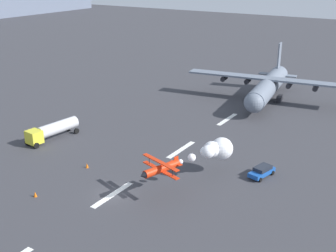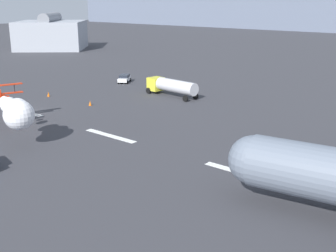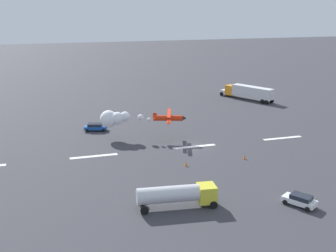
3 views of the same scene
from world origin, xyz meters
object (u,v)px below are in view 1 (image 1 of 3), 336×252
cargo_transport_plane (267,87)px  fuel_tanker_truck (52,130)px  followme_car_yellow (262,171)px  traffic_cone_near (35,194)px  traffic_cone_far (87,165)px  stunt_biplane_red (210,152)px

cargo_transport_plane → fuel_tanker_truck: bearing=149.8°
cargo_transport_plane → followme_car_yellow: cargo_transport_plane is taller
cargo_transport_plane → traffic_cone_near: (-56.74, 10.68, -3.09)m
cargo_transport_plane → traffic_cone_far: cargo_transport_plane is taller
fuel_tanker_truck → stunt_biplane_red: bearing=-86.3°
followme_car_yellow → traffic_cone_near: bearing=133.3°
followme_car_yellow → traffic_cone_far: followme_car_yellow is taller
followme_car_yellow → traffic_cone_far: (-11.55, 23.37, -0.44)m
cargo_transport_plane → stunt_biplane_red: 39.55m
cargo_transport_plane → fuel_tanker_truck: 47.46m
stunt_biplane_red → fuel_tanker_truck: (-1.92, 29.98, -2.20)m
traffic_cone_near → followme_car_yellow: bearing=-46.7°
stunt_biplane_red → fuel_tanker_truck: stunt_biplane_red is taller
stunt_biplane_red → traffic_cone_far: stunt_biplane_red is taller
stunt_biplane_red → traffic_cone_far: size_ratio=21.04×
traffic_cone_near → traffic_cone_far: (10.29, 0.22, 0.00)m
cargo_transport_plane → followme_car_yellow: 37.15m
stunt_biplane_red → followme_car_yellow: (4.17, -6.36, -3.14)m
stunt_biplane_red → fuel_tanker_truck: bearing=93.7°
cargo_transport_plane → traffic_cone_near: 57.82m
stunt_biplane_red → followme_car_yellow: stunt_biplane_red is taller
followme_car_yellow → traffic_cone_near: 31.83m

